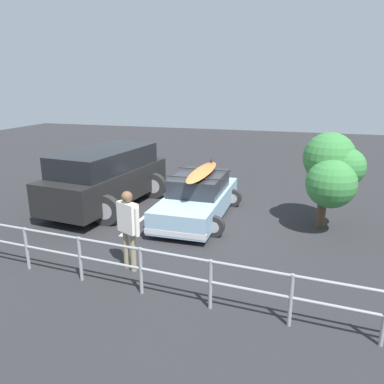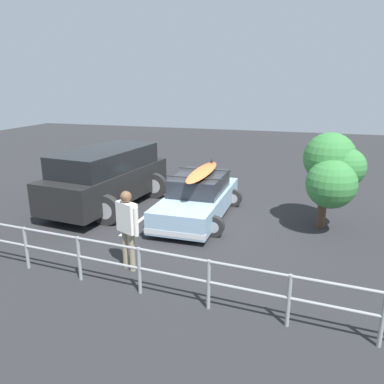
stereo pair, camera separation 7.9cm
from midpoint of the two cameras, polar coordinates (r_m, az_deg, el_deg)
name	(u,v)px [view 1 (the left image)]	position (r m, az deg, el deg)	size (l,w,h in m)	color
ground_plane	(196,221)	(11.02, 0.36, -4.42)	(44.00, 44.00, 0.02)	#28282B
parking_stripe	(150,212)	(11.81, -6.57, -3.02)	(4.04, 0.12, 0.00)	silver
sedan_car	(198,197)	(11.17, 0.76, -0.81)	(2.21, 4.24, 1.56)	#8CADC6
suv_car	(107,177)	(12.35, -13.04, 2.25)	(3.07, 5.03, 1.88)	black
person_bystander	(128,223)	(7.99, -9.98, -4.74)	(0.63, 0.40, 1.76)	gray
railing_fence	(174,270)	(6.94, -3.05, -11.78)	(9.74, 0.82, 0.95)	gray
bush_near_left	(332,168)	(10.70, 20.32, 3.49)	(1.61, 2.37, 2.65)	#4C3828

